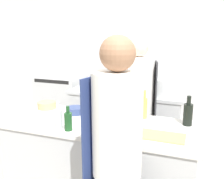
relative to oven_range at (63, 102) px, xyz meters
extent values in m
cube|color=silver|center=(1.46, 0.39, 0.92)|extent=(8.00, 0.06, 2.80)
cube|color=#B7BABC|center=(1.46, -1.74, -0.06)|extent=(1.82, 0.71, 0.84)
cube|color=silver|center=(1.46, -1.74, 0.38)|extent=(1.90, 0.74, 0.04)
cube|color=#B7BABC|center=(1.34, -0.46, -0.06)|extent=(1.61, 0.53, 0.84)
cube|color=#B7BABC|center=(1.34, -0.46, 0.38)|extent=(1.68, 0.55, 0.04)
cube|color=#B7BABC|center=(0.00, 0.00, 0.00)|extent=(0.78, 0.68, 0.96)
cube|color=black|center=(0.00, -0.33, -0.21)|extent=(0.63, 0.01, 0.34)
cube|color=black|center=(0.00, -0.33, 0.44)|extent=(0.67, 0.01, 0.06)
cylinder|color=white|center=(1.85, -2.38, 0.67)|extent=(0.33, 0.33, 0.70)
cube|color=navy|center=(1.68, -2.35, 0.57)|extent=(0.07, 0.31, 0.82)
sphere|color=#9E7051|center=(1.85, -2.38, 1.13)|extent=(0.23, 0.23, 0.23)
cylinder|color=black|center=(1.66, -1.04, -0.09)|extent=(0.33, 0.33, 0.77)
cylinder|color=white|center=(1.66, -1.04, 0.63)|extent=(0.39, 0.39, 0.68)
cube|color=#2D2D33|center=(1.85, -0.99, 0.54)|extent=(0.11, 0.36, 0.80)
sphere|color=beige|center=(1.66, -1.04, 1.09)|extent=(0.22, 0.22, 0.22)
cylinder|color=silver|center=(1.18, -2.02, 0.50)|extent=(0.06, 0.06, 0.18)
cylinder|color=silver|center=(1.18, -2.02, 0.62)|extent=(0.03, 0.03, 0.07)
cylinder|color=#5B2319|center=(1.58, -1.84, 0.51)|extent=(0.07, 0.07, 0.22)
cylinder|color=#5B2319|center=(1.58, -1.84, 0.67)|extent=(0.03, 0.03, 0.09)
cylinder|color=black|center=(2.26, -1.52, 0.51)|extent=(0.09, 0.09, 0.20)
cylinder|color=black|center=(2.26, -1.52, 0.65)|extent=(0.04, 0.04, 0.08)
cylinder|color=#B2A84C|center=(1.84, -1.47, 0.51)|extent=(0.06, 0.06, 0.21)
cylinder|color=#B2A84C|center=(1.84, -1.47, 0.65)|extent=(0.03, 0.03, 0.08)
cylinder|color=#2D5175|center=(1.80, -1.90, 0.52)|extent=(0.07, 0.07, 0.23)
cylinder|color=#2D5175|center=(1.80, -1.90, 0.68)|extent=(0.03, 0.03, 0.09)
cylinder|color=#19471E|center=(1.27, -2.01, 0.48)|extent=(0.07, 0.07, 0.16)
cylinder|color=#19471E|center=(1.27, -2.01, 0.59)|extent=(0.03, 0.03, 0.06)
cylinder|color=tan|center=(0.72, -1.53, 0.44)|extent=(0.21, 0.21, 0.08)
cylinder|color=white|center=(0.86, -1.95, 0.44)|extent=(0.23, 0.23, 0.08)
cylinder|color=white|center=(1.37, -1.66, 0.45)|extent=(0.26, 0.26, 0.08)
cylinder|color=navy|center=(1.11, -1.58, 0.44)|extent=(0.19, 0.19, 0.07)
cube|color=tan|center=(2.08, -1.87, 0.41)|extent=(0.39, 0.22, 0.01)
cylinder|color=#B7BABC|center=(1.86, -0.53, 0.52)|extent=(0.30, 0.30, 0.24)
camera|label=1|loc=(2.34, -3.84, 1.27)|focal=40.00mm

